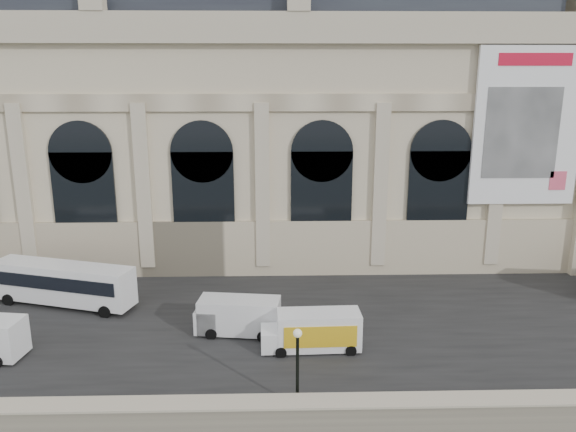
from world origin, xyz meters
name	(u,v)px	position (x,y,z in m)	size (l,w,h in m)	color
quay	(257,259)	(0.00, 35.00, 3.00)	(160.00, 70.00, 6.00)	gray
street	(248,313)	(0.00, 14.00, 6.03)	(160.00, 24.00, 0.06)	#2D2D2D
parapet	(237,412)	(0.00, 0.60, 6.62)	(160.00, 1.40, 1.21)	gray
museum	(192,111)	(-5.98, 30.86, 19.72)	(69.00, 18.70, 29.10)	beige
bus_left	(63,283)	(-14.14, 15.77, 7.86)	(11.45, 5.48, 3.32)	white
van_c	(234,316)	(-0.80, 10.70, 7.29)	(5.91, 2.89, 2.53)	silver
box_truck	(313,331)	(4.42, 8.28, 7.29)	(6.44, 2.44, 2.57)	white
lamp_right	(297,369)	(3.13, 1.81, 8.29)	(0.47, 0.47, 4.60)	black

